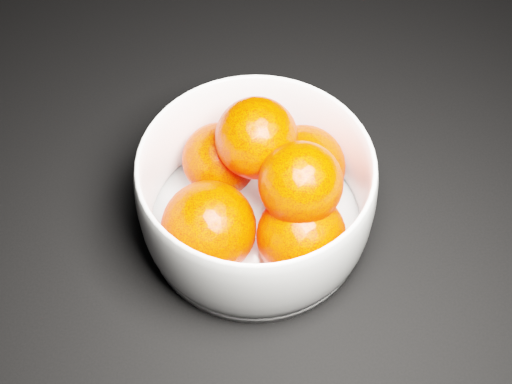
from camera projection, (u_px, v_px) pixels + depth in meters
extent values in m
cube|color=black|center=(224.00, 320.00, 0.62)|extent=(3.00, 3.00, 0.00)
cylinder|color=white|center=(256.00, 224.00, 0.67)|extent=(0.20, 0.20, 0.01)
sphere|color=#FF2200|center=(303.00, 167.00, 0.65)|extent=(0.08, 0.08, 0.08)
sphere|color=#FF2200|center=(220.00, 160.00, 0.66)|extent=(0.07, 0.07, 0.07)
sphere|color=#FF2200|center=(209.00, 228.00, 0.61)|extent=(0.08, 0.08, 0.08)
sphere|color=#FF2200|center=(301.00, 236.00, 0.61)|extent=(0.08, 0.08, 0.08)
sphere|color=#FF2200|center=(257.00, 138.00, 0.62)|extent=(0.07, 0.07, 0.07)
sphere|color=#FF2200|center=(301.00, 183.00, 0.59)|extent=(0.07, 0.07, 0.07)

